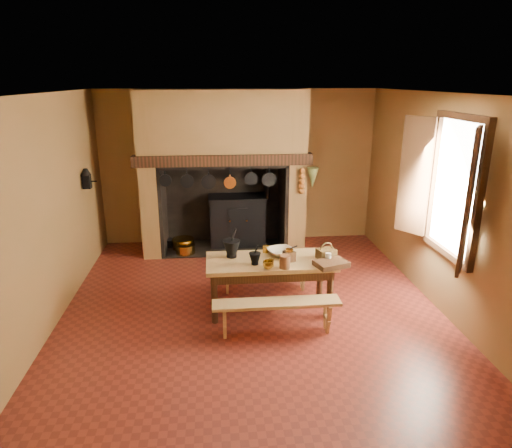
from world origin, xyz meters
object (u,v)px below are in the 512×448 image
Objects in this scene: coffee_grinder at (289,255)px; wicker_basket at (326,253)px; work_table at (270,268)px; bench_front at (276,310)px; iron_range at (238,220)px; mixing_bowl at (281,252)px.

wicker_basket is at bearing -16.63° from coffee_grinder.
wicker_basket reaches higher than coffee_grinder.
work_table reaches higher than bench_front.
work_table is 0.68m from bench_front.
iron_range is 2.46m from mixing_bowl.
bench_front is at bearing -90.00° from work_table.
iron_range is 7.88× the size of coffee_grinder.
mixing_bowl is at bearing 78.29° from bench_front.
work_table is (0.28, -2.56, 0.12)m from iron_range.
bench_front is (0.28, -3.17, -0.16)m from iron_range.
wicker_basket is (0.49, 0.04, -0.00)m from coffee_grinder.
wicker_basket reaches higher than work_table.
iron_range is at bearing 100.30° from mixing_bowl.
work_table is 0.31m from coffee_grinder.
coffee_grinder is 0.75× the size of wicker_basket.
wicker_basket reaches higher than mixing_bowl.
iron_range is 2.69m from coffee_grinder.
mixing_bowl reaches higher than work_table.
coffee_grinder is 0.58× the size of mixing_bowl.
coffee_grinder is (0.24, 0.55, 0.47)m from bench_front.
iron_range is at bearing 95.00° from bench_front.
iron_range is 0.96× the size of work_table.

